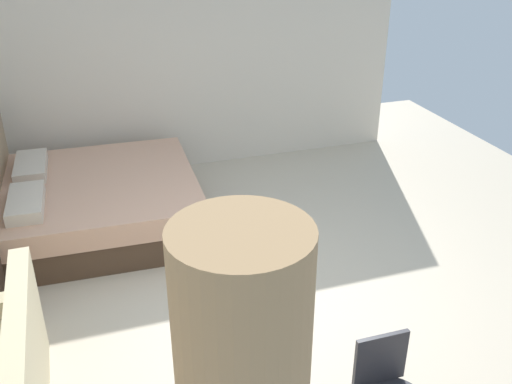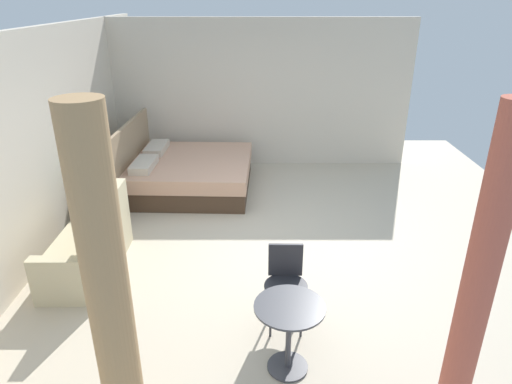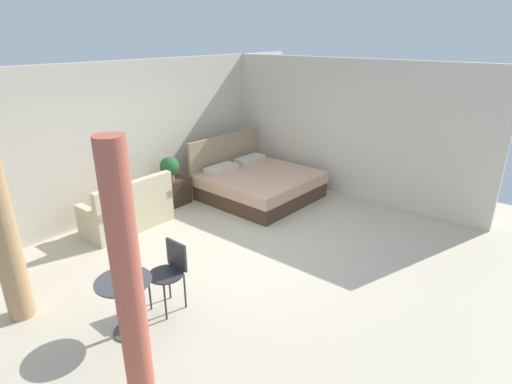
# 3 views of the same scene
# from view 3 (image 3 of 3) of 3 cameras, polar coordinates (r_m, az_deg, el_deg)

# --- Properties ---
(ground_plane) EXTENTS (9.37, 8.66, 0.02)m
(ground_plane) POSITION_cam_3_polar(r_m,az_deg,el_deg) (6.52, -1.30, -8.09)
(ground_plane) COLOR beige
(wall_back) EXTENTS (9.37, 0.12, 2.75)m
(wall_back) POSITION_cam_3_polar(r_m,az_deg,el_deg) (8.04, -17.04, 7.30)
(wall_back) COLOR beige
(wall_back) RESTS_ON ground
(wall_right) EXTENTS (0.12, 5.66, 2.75)m
(wall_right) POSITION_cam_3_polar(r_m,az_deg,el_deg) (8.56, 12.75, 8.50)
(wall_right) COLOR beige
(wall_right) RESTS_ON ground
(bed) EXTENTS (2.10, 2.08, 1.18)m
(bed) POSITION_cam_3_polar(r_m,az_deg,el_deg) (8.43, 0.24, 1.21)
(bed) COLOR #473323
(bed) RESTS_ON ground
(couch) EXTENTS (1.48, 0.71, 0.91)m
(couch) POSITION_cam_3_polar(r_m,az_deg,el_deg) (7.42, -17.31, -2.64)
(couch) COLOR beige
(couch) RESTS_ON ground
(nightstand) EXTENTS (0.52, 0.38, 0.52)m
(nightstand) POSITION_cam_3_polar(r_m,az_deg,el_deg) (8.26, -11.16, 0.07)
(nightstand) COLOR #38281E
(nightstand) RESTS_ON ground
(potted_plant) EXTENTS (0.37, 0.37, 0.48)m
(potted_plant) POSITION_cam_3_polar(r_m,az_deg,el_deg) (8.03, -11.95, 3.44)
(potted_plant) COLOR #935B3D
(potted_plant) RESTS_ON nightstand
(balcony_table) EXTENTS (0.62, 0.62, 0.69)m
(balcony_table) POSITION_cam_3_polar(r_m,az_deg,el_deg) (4.87, -17.74, -13.70)
(balcony_table) COLOR #3F3F44
(balcony_table) RESTS_ON ground
(cafe_chair_near_window) EXTENTS (0.43, 0.43, 0.85)m
(cafe_chair_near_window) POSITION_cam_3_polar(r_m,az_deg,el_deg) (5.13, -11.80, -10.34)
(cafe_chair_near_window) COLOR #2D2D33
(cafe_chair_near_window) RESTS_ON ground
(curtain_left) EXTENTS (0.22, 0.22, 2.58)m
(curtain_left) POSITION_cam_3_polar(r_m,az_deg,el_deg) (3.31, -17.04, -14.78)
(curtain_left) COLOR #C15B47
(curtain_left) RESTS_ON ground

